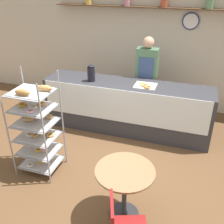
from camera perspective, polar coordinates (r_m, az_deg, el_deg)
ground_plane at (r=4.23m, az=-2.09°, el=-13.00°), size 14.00×14.00×0.00m
back_wall at (r=5.99m, az=6.97°, el=14.20°), size 10.00×0.30×2.70m
display_counter at (r=5.05m, az=3.16°, el=1.08°), size 3.15×0.68×0.98m
pastry_rack at (r=4.02m, az=-16.17°, el=-3.05°), size 0.62×0.54×1.59m
person_worker at (r=5.27m, az=7.48°, el=7.62°), size 0.41×0.23×1.74m
cafe_table at (r=3.26m, az=2.78°, el=-14.98°), size 0.72×0.72×0.74m
coffee_carafe at (r=4.92m, az=-4.56°, el=8.42°), size 0.14×0.14×0.31m
donut_tray_counter at (r=4.74m, az=7.11°, el=5.78°), size 0.39×0.34×0.05m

